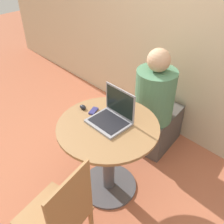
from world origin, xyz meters
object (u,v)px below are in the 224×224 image
(laptop, at_px, (112,116))
(person_seated, at_px, (156,111))
(chair_empty, at_px, (61,217))
(cell_phone, at_px, (93,111))

(laptop, relative_size, person_seated, 0.26)
(chair_empty, xyz_separation_m, person_seated, (-0.30, 1.37, 0.01))
(chair_empty, height_order, person_seated, person_seated)
(person_seated, bearing_deg, chair_empty, -77.85)
(cell_phone, bearing_deg, chair_empty, -56.96)
(laptop, bearing_deg, person_seated, 94.64)
(laptop, distance_m, cell_phone, 0.21)
(laptop, xyz_separation_m, person_seated, (-0.05, 0.67, -0.32))
(cell_phone, relative_size, chair_empty, 0.12)
(chair_empty, bearing_deg, cell_phone, 123.04)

